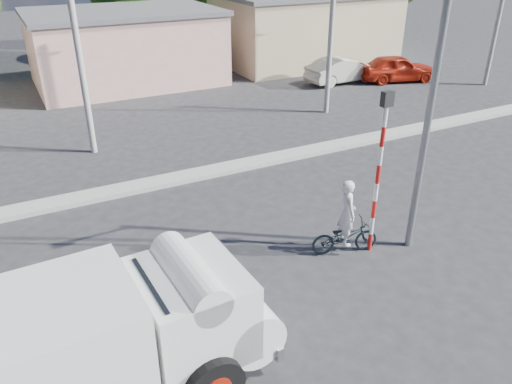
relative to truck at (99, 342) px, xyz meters
name	(u,v)px	position (x,y,z in m)	size (l,w,h in m)	color
ground_plane	(297,320)	(4.15, 0.26, -1.41)	(120.00, 120.00, 0.00)	#29292B
median	(176,179)	(4.15, 8.26, -1.33)	(40.00, 0.80, 0.16)	#99968E
truck	(99,342)	(0.00, 0.00, 0.00)	(6.26, 2.71, 2.54)	black
bicycle	(345,237)	(6.68, 1.99, -0.94)	(0.63, 1.80, 0.94)	black
cyclist	(346,222)	(6.68, 1.99, -0.50)	(0.66, 0.44, 1.82)	silver
car_cream	(342,70)	(17.13, 16.50, -0.69)	(1.53, 4.40, 1.45)	beige
car_red	(397,68)	(20.18, 15.27, -0.65)	(1.79, 4.46, 1.52)	#B7230F
traffic_pole	(380,162)	(7.35, 1.76, 1.18)	(0.28, 0.18, 4.36)	red
streetlight	(432,64)	(8.29, 1.46, 3.55)	(2.34, 0.22, 9.00)	slate
building_row	(109,46)	(5.25, 22.26, 0.72)	(37.80, 7.30, 4.44)	beige
utility_poles	(213,35)	(7.40, 12.26, 2.66)	(35.40, 0.24, 8.00)	#99968E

